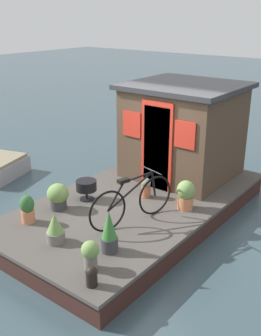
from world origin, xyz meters
The scene contains 13 objects.
ground_plane centered at (0.00, 0.00, 0.00)m, with size 60.00×60.00×0.00m, color #384C54.
houseboat_deck centered at (0.00, 0.00, 0.22)m, with size 5.51×2.97×0.43m.
houseboat_cabin centered at (1.64, 0.00, 1.44)m, with size 2.18×2.28×2.01m.
bicycle centered at (-0.79, -0.50, 0.83)m, with size 1.69×0.59×0.86m.
potted_plant_rosemary centered at (0.22, -0.95, 0.71)m, with size 0.34×0.34×0.55m.
potted_plant_lavender centered at (-2.22, -0.87, 0.67)m, with size 0.26×0.26×0.44m.
potted_plant_sage centered at (-1.22, 0.88, 0.69)m, with size 0.39×0.39×0.49m.
potted_plant_succulent centered at (-2.04, 0.05, 0.66)m, with size 0.29×0.29×0.50m.
potted_plant_thyme centered at (0.18, -0.09, 0.63)m, with size 0.19×0.19×0.40m.
potted_plant_geranium centered at (-1.72, -0.78, 0.75)m, with size 0.26×0.26×0.67m.
potted_plant_ivy centered at (-1.89, 0.91, 0.68)m, with size 0.24×0.24×0.50m.
charcoal_grill centered at (-0.62, 0.75, 0.71)m, with size 0.39×0.39×0.39m.
mooring_bollard centered at (-2.49, -1.14, 0.58)m, with size 0.16×0.16×0.29m.
Camera 1 is at (-5.67, -4.26, 3.82)m, focal length 43.20 mm.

